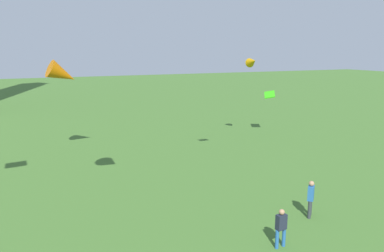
% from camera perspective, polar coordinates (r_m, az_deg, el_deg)
% --- Properties ---
extents(person_1, '(0.54, 0.53, 1.83)m').
position_cam_1_polar(person_1, '(18.93, 17.93, -10.38)').
color(person_1, '#2D3338').
rests_on(person_1, ground_plane).
extents(person_2, '(0.52, 0.29, 1.67)m').
position_cam_1_polar(person_2, '(15.92, 13.65, -14.83)').
color(person_2, '#235693').
rests_on(person_2, ground_plane).
extents(kite_flying_0, '(2.52, 1.73, 2.08)m').
position_cam_1_polar(kite_flying_0, '(28.35, -19.47, 7.60)').
color(kite_flying_0, '#B95E06').
extents(kite_flying_1, '(0.97, 1.35, 1.00)m').
position_cam_1_polar(kite_flying_1, '(32.05, 9.36, 9.81)').
color(kite_flying_1, '#BF8508').
extents(kite_flying_3, '(1.50, 1.68, 0.69)m').
position_cam_1_polar(kite_flying_3, '(35.80, 11.95, 4.81)').
color(kite_flying_3, '#2EB611').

